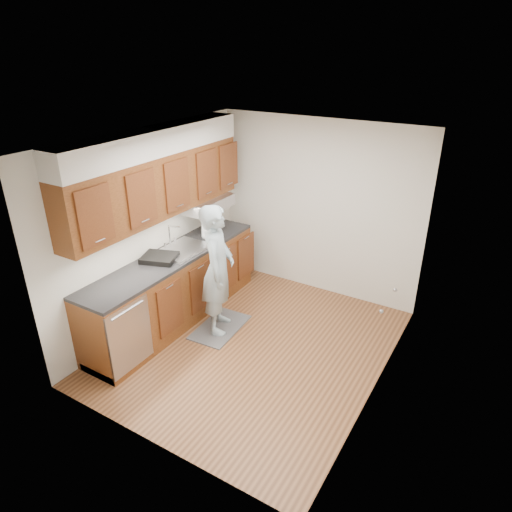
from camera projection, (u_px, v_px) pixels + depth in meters
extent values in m
plane|color=brown|center=(254.00, 346.00, 5.60)|extent=(3.50, 3.50, 0.00)
plane|color=white|center=(253.00, 140.00, 4.53)|extent=(3.50, 3.50, 0.00)
cube|color=silver|center=(152.00, 228.00, 5.76)|extent=(0.02, 3.50, 2.50)
cube|color=silver|center=(387.00, 288.00, 4.37)|extent=(0.02, 3.50, 2.50)
cube|color=silver|center=(318.00, 209.00, 6.42)|extent=(3.00, 0.02, 2.50)
cube|color=brown|center=(175.00, 289.00, 5.96)|extent=(0.60, 2.80, 0.90)
cube|color=black|center=(171.00, 257.00, 5.77)|extent=(0.63, 2.80, 0.04)
cube|color=#B2B2B7|center=(183.00, 253.00, 5.93)|extent=(0.48, 0.68, 0.14)
cube|color=#B2B2B7|center=(182.00, 250.00, 5.91)|extent=(0.52, 0.72, 0.01)
cube|color=#B2B2B7|center=(130.00, 337.00, 4.96)|extent=(0.03, 0.60, 0.80)
cube|color=brown|center=(158.00, 186.00, 5.44)|extent=(0.33, 2.80, 0.75)
cube|color=silver|center=(153.00, 142.00, 5.21)|extent=(0.35, 2.80, 0.30)
cube|color=#A5A5AA|center=(206.00, 203.00, 6.26)|extent=(0.46, 0.75, 0.16)
cube|color=silver|center=(392.00, 295.00, 4.70)|extent=(0.02, 1.22, 2.05)
cube|color=slate|center=(220.00, 327.00, 5.95)|extent=(0.54, 0.87, 0.02)
imported|color=#96ACB7|center=(217.00, 261.00, 5.54)|extent=(0.69, 0.80, 1.90)
imported|color=silver|center=(205.00, 228.00, 6.21)|extent=(0.15, 0.15, 0.28)
imported|color=silver|center=(206.00, 230.00, 6.30)|extent=(0.11, 0.11, 0.17)
imported|color=silver|center=(212.00, 228.00, 6.38)|extent=(0.17, 0.17, 0.16)
cylinder|color=red|center=(209.00, 234.00, 6.22)|extent=(0.08, 0.08, 0.13)
cylinder|color=#A5A5AA|center=(214.00, 239.00, 6.08)|extent=(0.08, 0.08, 0.11)
cube|color=black|center=(159.00, 258.00, 5.62)|extent=(0.50, 0.46, 0.06)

